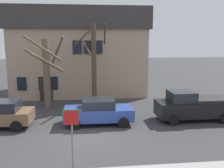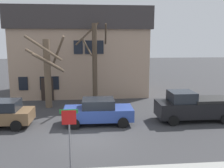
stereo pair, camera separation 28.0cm
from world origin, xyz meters
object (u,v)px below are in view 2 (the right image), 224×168
at_px(car_blue_sedan, 98,111).
at_px(bicycle_leaning, 10,107).
at_px(tree_bare_near, 48,70).
at_px(street_sign_pole, 69,128).
at_px(tree_bare_mid, 95,62).
at_px(building_main, 81,51).
at_px(pickup_truck_black, 194,106).

distance_m(car_blue_sedan, bicycle_leaning, 7.56).
relative_size(tree_bare_near, street_sign_pole, 2.20).
bearing_deg(bicycle_leaning, tree_bare_near, 15.54).
xyz_separation_m(tree_bare_mid, street_sign_pole, (-1.34, -10.58, -1.80)).
distance_m(building_main, pickup_truck_black, 13.32).
bearing_deg(pickup_truck_black, car_blue_sedan, -179.20).
relative_size(building_main, bicycle_leaning, 7.94).
bearing_deg(pickup_truck_black, tree_bare_mid, 143.99).
bearing_deg(tree_bare_near, car_blue_sedan, -48.11).
bearing_deg(bicycle_leaning, building_main, 51.93).
bearing_deg(tree_bare_near, pickup_truck_black, -22.04).
bearing_deg(street_sign_pole, tree_bare_mid, 82.80).
height_order(tree_bare_mid, pickup_truck_black, tree_bare_mid).
distance_m(building_main, bicycle_leaning, 9.56).
height_order(tree_bare_near, street_sign_pole, tree_bare_near).
height_order(car_blue_sedan, bicycle_leaning, car_blue_sedan).
relative_size(car_blue_sedan, street_sign_pole, 1.70).
bearing_deg(car_blue_sedan, pickup_truck_black, 0.80).
bearing_deg(street_sign_pole, pickup_truck_black, 36.09).
height_order(tree_bare_near, bicycle_leaning, tree_bare_near).
distance_m(building_main, street_sign_pole, 16.23).
relative_size(car_blue_sedan, pickup_truck_black, 0.88).
bearing_deg(tree_bare_near, building_main, 67.45).
relative_size(building_main, pickup_truck_black, 2.57).
distance_m(tree_bare_mid, pickup_truck_black, 8.59).
distance_m(pickup_truck_black, bicycle_leaning, 13.64).
relative_size(street_sign_pole, bicycle_leaning, 1.59).
relative_size(pickup_truck_black, street_sign_pole, 1.94).
distance_m(tree_bare_mid, car_blue_sedan, 5.64).
distance_m(street_sign_pole, bicycle_leaning, 10.69).
distance_m(tree_bare_near, car_blue_sedan, 6.17).
bearing_deg(car_blue_sedan, tree_bare_near, 131.89).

